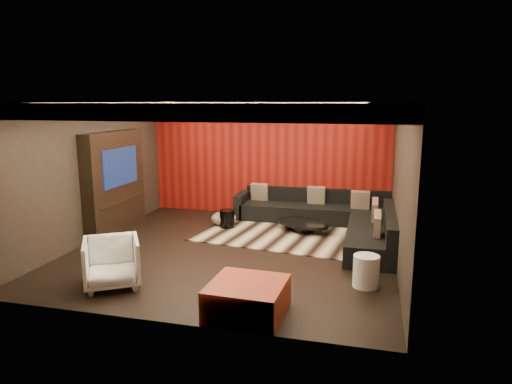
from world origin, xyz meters
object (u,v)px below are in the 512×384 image
(white_side_table, at_px, (366,271))
(sectional_sofa, at_px, (333,219))
(drum_stool, at_px, (227,219))
(armchair, at_px, (112,262))
(orange_ottoman, at_px, (247,298))
(coffee_table, at_px, (303,226))

(white_side_table, bearing_deg, sectional_sofa, 104.25)
(drum_stool, height_order, white_side_table, white_side_table)
(armchair, bearing_deg, drum_stool, 46.94)
(sectional_sofa, bearing_deg, orange_ottoman, -99.94)
(coffee_table, bearing_deg, armchair, -123.15)
(drum_stool, relative_size, white_side_table, 0.79)
(coffee_table, distance_m, sectional_sofa, 0.70)
(sectional_sofa, bearing_deg, white_side_table, -75.75)
(orange_ottoman, distance_m, sectional_sofa, 4.42)
(white_side_table, distance_m, orange_ottoman, 2.04)
(coffee_table, bearing_deg, drum_stool, -176.64)
(coffee_table, xyz_separation_m, armchair, (-2.41, -3.69, 0.25))
(coffee_table, distance_m, drum_stool, 1.72)
(drum_stool, relative_size, armchair, 0.48)
(drum_stool, bearing_deg, armchair, -101.07)
(white_side_table, height_order, sectional_sofa, sectional_sofa)
(orange_ottoman, xyz_separation_m, armchair, (-2.28, 0.40, 0.16))
(drum_stool, bearing_deg, orange_ottoman, -68.44)
(coffee_table, bearing_deg, sectional_sofa, 22.57)
(drum_stool, distance_m, orange_ottoman, 4.30)
(drum_stool, bearing_deg, sectional_sofa, 8.81)
(armchair, distance_m, sectional_sofa, 4.99)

